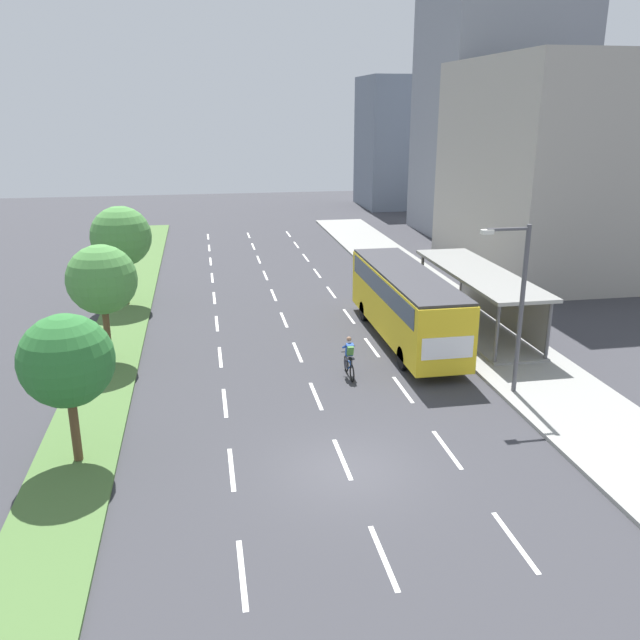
{
  "coord_description": "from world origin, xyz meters",
  "views": [
    {
      "loc": [
        -4.01,
        -17.59,
        10.65
      ],
      "look_at": [
        1.2,
        11.38,
        1.2
      ],
      "focal_mm": 37.23,
      "sensor_mm": 36.0,
      "label": 1
    }
  ],
  "objects_px": {
    "median_tree_nearest": "(67,361)",
    "median_tree_third": "(121,237)",
    "cyclist": "(349,359)",
    "streetlight": "(518,298)",
    "median_tree_second": "(102,280)",
    "bus": "(405,299)",
    "bus_shelter": "(482,293)"
  },
  "relations": [
    {
      "from": "median_tree_nearest",
      "to": "streetlight",
      "type": "bearing_deg",
      "value": 8.99
    },
    {
      "from": "bus_shelter",
      "to": "median_tree_second",
      "type": "distance_m",
      "value": 17.95
    },
    {
      "from": "bus",
      "to": "median_tree_nearest",
      "type": "height_order",
      "value": "median_tree_nearest"
    },
    {
      "from": "bus_shelter",
      "to": "streetlight",
      "type": "xyz_separation_m",
      "value": [
        -2.11,
        -7.74,
        2.02
      ]
    },
    {
      "from": "median_tree_second",
      "to": "bus",
      "type": "bearing_deg",
      "value": 1.85
    },
    {
      "from": "median_tree_nearest",
      "to": "median_tree_third",
      "type": "xyz_separation_m",
      "value": [
        -0.17,
        17.63,
        0.51
      ]
    },
    {
      "from": "median_tree_second",
      "to": "streetlight",
      "type": "bearing_deg",
      "value": -22.02
    },
    {
      "from": "median_tree_third",
      "to": "streetlight",
      "type": "bearing_deg",
      "value": -43.85
    },
    {
      "from": "median_tree_second",
      "to": "median_tree_nearest",
      "type": "bearing_deg",
      "value": -89.51
    },
    {
      "from": "median_tree_nearest",
      "to": "streetlight",
      "type": "relative_size",
      "value": 0.73
    },
    {
      "from": "median_tree_nearest",
      "to": "median_tree_second",
      "type": "xyz_separation_m",
      "value": [
        -0.08,
        8.82,
        0.29
      ]
    },
    {
      "from": "cyclist",
      "to": "streetlight",
      "type": "relative_size",
      "value": 0.28
    },
    {
      "from": "cyclist",
      "to": "median_tree_third",
      "type": "distance_m",
      "value": 16.18
    },
    {
      "from": "cyclist",
      "to": "median_tree_second",
      "type": "height_order",
      "value": "median_tree_second"
    },
    {
      "from": "bus_shelter",
      "to": "bus",
      "type": "distance_m",
      "value": 4.39
    },
    {
      "from": "median_tree_second",
      "to": "median_tree_third",
      "type": "distance_m",
      "value": 8.82
    },
    {
      "from": "cyclist",
      "to": "median_tree_third",
      "type": "xyz_separation_m",
      "value": [
        -10.06,
        12.28,
        3.14
      ]
    },
    {
      "from": "bus_shelter",
      "to": "streetlight",
      "type": "bearing_deg",
      "value": -105.25
    },
    {
      "from": "cyclist",
      "to": "median_tree_nearest",
      "type": "xyz_separation_m",
      "value": [
        -9.89,
        -5.35,
        2.63
      ]
    },
    {
      "from": "bus",
      "to": "streetlight",
      "type": "distance_m",
      "value": 7.35
    },
    {
      "from": "bus_shelter",
      "to": "streetlight",
      "type": "height_order",
      "value": "streetlight"
    },
    {
      "from": "bus_shelter",
      "to": "bus",
      "type": "height_order",
      "value": "bus"
    },
    {
      "from": "cyclist",
      "to": "streetlight",
      "type": "xyz_separation_m",
      "value": [
        5.73,
        -2.88,
        3.1
      ]
    },
    {
      "from": "bus",
      "to": "streetlight",
      "type": "bearing_deg",
      "value": -72.28
    },
    {
      "from": "bus",
      "to": "streetlight",
      "type": "height_order",
      "value": "streetlight"
    },
    {
      "from": "median_tree_second",
      "to": "cyclist",
      "type": "bearing_deg",
      "value": -19.16
    },
    {
      "from": "median_tree_second",
      "to": "median_tree_third",
      "type": "height_order",
      "value": "median_tree_third"
    },
    {
      "from": "bus_shelter",
      "to": "cyclist",
      "type": "bearing_deg",
      "value": -148.22
    },
    {
      "from": "bus_shelter",
      "to": "median_tree_nearest",
      "type": "xyz_separation_m",
      "value": [
        -17.73,
        -10.21,
        1.56
      ]
    },
    {
      "from": "streetlight",
      "to": "median_tree_second",
      "type": "bearing_deg",
      "value": 157.98
    },
    {
      "from": "median_tree_second",
      "to": "bus_shelter",
      "type": "bearing_deg",
      "value": 4.47
    },
    {
      "from": "median_tree_nearest",
      "to": "cyclist",
      "type": "bearing_deg",
      "value": 28.43
    }
  ]
}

